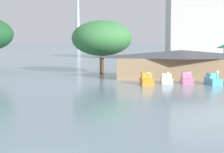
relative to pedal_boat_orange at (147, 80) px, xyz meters
name	(u,v)px	position (x,y,z in m)	size (l,w,h in m)	color
pedal_boat_orange	(147,80)	(0.00, 0.00, 0.00)	(1.71, 2.91, 1.70)	orange
pedal_boat_white	(167,79)	(2.62, 1.41, -0.09)	(1.41, 2.34, 1.58)	white
pedal_boat_pink	(187,79)	(5.21, 1.46, -0.02)	(1.36, 2.55, 1.59)	pink
pedal_boat_cyan	(213,80)	(8.31, 0.42, -0.02)	(1.79, 3.00, 1.83)	#4CB7CC
boathouse	(182,64)	(5.45, 8.11, 1.55)	(20.20, 7.29, 4.11)	#9E7F5B
shoreline_tree_mid	(102,38)	(-6.76, 16.29, 5.28)	(10.10, 10.10, 8.87)	brown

